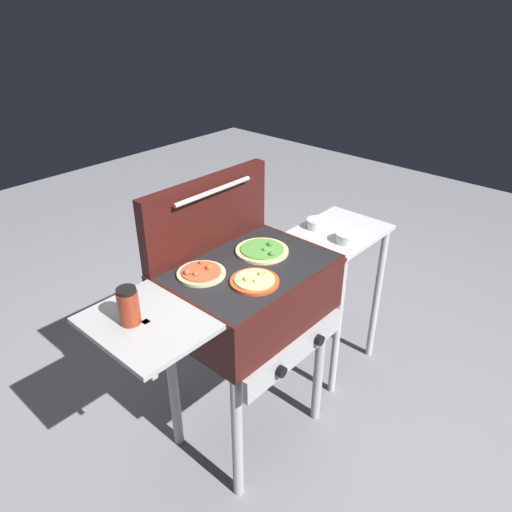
# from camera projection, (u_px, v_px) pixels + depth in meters

# --- Properties ---
(ground_plane) EXTENTS (8.00, 8.00, 0.00)m
(ground_plane) POSITION_uv_depth(u_px,v_px,m) (249.00, 428.00, 2.29)
(ground_plane) COLOR gray
(grill) EXTENTS (0.96, 0.53, 0.90)m
(grill) POSITION_uv_depth(u_px,v_px,m) (246.00, 298.00, 1.91)
(grill) COLOR #38110F
(grill) RESTS_ON ground_plane
(grill_lid_open) EXTENTS (0.63, 0.08, 0.30)m
(grill_lid_open) POSITION_uv_depth(u_px,v_px,m) (207.00, 214.00, 1.90)
(grill_lid_open) COLOR #38110F
(grill_lid_open) RESTS_ON grill
(pizza_cheese) EXTENTS (0.18, 0.18, 0.04)m
(pizza_cheese) POSITION_uv_depth(u_px,v_px,m) (255.00, 281.00, 1.73)
(pizza_cheese) COLOR #C64723
(pizza_cheese) RESTS_ON grill
(pizza_veggie) EXTENTS (0.21, 0.21, 0.03)m
(pizza_veggie) POSITION_uv_depth(u_px,v_px,m) (262.00, 250.00, 1.93)
(pizza_veggie) COLOR #E0C17F
(pizza_veggie) RESTS_ON grill
(pizza_pepperoni) EXTENTS (0.18, 0.18, 0.04)m
(pizza_pepperoni) POSITION_uv_depth(u_px,v_px,m) (201.00, 273.00, 1.78)
(pizza_pepperoni) COLOR beige
(pizza_pepperoni) RESTS_ON grill
(sauce_jar) EXTENTS (0.07, 0.07, 0.13)m
(sauce_jar) POSITION_uv_depth(u_px,v_px,m) (128.00, 306.00, 1.50)
(sauce_jar) COLOR maroon
(sauce_jar) RESTS_ON grill
(prep_table) EXTENTS (0.44, 0.36, 0.81)m
(prep_table) POSITION_uv_depth(u_px,v_px,m) (336.00, 272.00, 2.43)
(prep_table) COLOR #B2B2B7
(prep_table) RESTS_ON ground_plane
(topping_bowl_near) EXTENTS (0.11, 0.11, 0.04)m
(topping_bowl_near) POSITION_uv_depth(u_px,v_px,m) (348.00, 238.00, 2.19)
(topping_bowl_near) COLOR silver
(topping_bowl_near) RESTS_ON prep_table
(topping_bowl_far) EXTENTS (0.10, 0.10, 0.04)m
(topping_bowl_far) POSITION_uv_depth(u_px,v_px,m) (317.00, 224.00, 2.32)
(topping_bowl_far) COLOR silver
(topping_bowl_far) RESTS_ON prep_table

